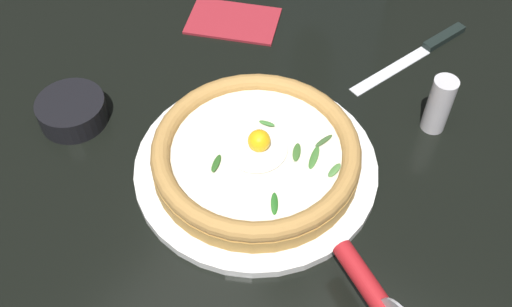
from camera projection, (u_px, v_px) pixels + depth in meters
ground_plane at (279, 177)px, 0.78m from camera, size 2.40×2.40×0.03m
pizza_plate at (256, 166)px, 0.76m from camera, size 0.31×0.31×0.01m
pizza at (256, 154)px, 0.74m from camera, size 0.26×0.26×0.05m
side_bowl at (72, 111)px, 0.81m from camera, size 0.09×0.09×0.03m
pizza_cutter at (378, 300)px, 0.61m from camera, size 0.08×0.14×0.08m
table_knife at (426, 48)px, 0.91m from camera, size 0.22×0.08×0.01m
folded_napkin at (233, 20)px, 0.95m from camera, size 0.14×0.16×0.01m
pepper_shaker at (439, 105)px, 0.78m from camera, size 0.03×0.03×0.08m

